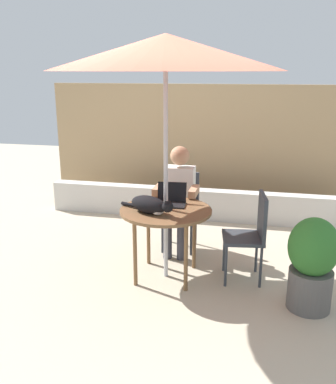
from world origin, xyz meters
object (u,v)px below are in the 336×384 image
cat (151,205)px  person_seated (179,194)px  patio_table (166,216)px  chair_empty (252,230)px  chair_occupied (181,204)px  potted_plant_near_fence (312,262)px  laptop (171,198)px  patio_umbrella (166,52)px

cat → person_seated: bearing=82.0°
person_seated → cat: bearing=-98.0°
person_seated → cat: (-0.12, -0.82, 0.11)m
patio_table → chair_empty: 0.87m
chair_occupied → potted_plant_near_fence: chair_occupied is taller
chair_empty → laptop: size_ratio=2.83×
cat → potted_plant_near_fence: 1.56m
person_seated → laptop: 0.49m
chair_occupied → potted_plant_near_fence: size_ratio=1.06×
laptop → cat: 0.36m
patio_umbrella → person_seated: size_ratio=1.92×
laptop → potted_plant_near_fence: 1.51m
chair_empty → person_seated: size_ratio=0.73×
cat → laptop: bearing=68.6°
chair_occupied → potted_plant_near_fence: bearing=-39.4°
chair_empty → laptop: 0.88m
chair_empty → potted_plant_near_fence: bearing=-39.4°
patio_table → potted_plant_near_fence: 1.45m
laptop → patio_umbrella: bearing=-95.6°
laptop → potted_plant_near_fence: laptop is taller
patio_table → chair_occupied: size_ratio=1.02×
patio_umbrella → potted_plant_near_fence: bearing=-13.0°
chair_empty → patio_umbrella: bearing=-171.9°
patio_table → person_seated: 0.66m
chair_occupied → cat: bearing=-96.7°
chair_empty → cat: size_ratio=1.51×
patio_umbrella → person_seated: 1.66m
patio_table → chair_empty: size_ratio=1.02×
chair_occupied → laptop: 0.69m
cat → patio_umbrella: bearing=53.5°
person_seated → patio_umbrella: bearing=-90.0°
potted_plant_near_fence → patio_table: bearing=167.0°
patio_table → cat: size_ratio=1.54×
chair_occupied → chair_empty: 1.10m
patio_table → patio_umbrella: bearing=0.0°
patio_umbrella → chair_occupied: 1.88m
laptop → cat: laptop is taller
chair_empty → cat: 1.05m
potted_plant_near_fence → person_seated: bearing=144.7°
patio_table → patio_umbrella: (0.00, 0.00, 1.56)m
cat → potted_plant_near_fence: cat is taller
chair_occupied → patio_table: bearing=-90.0°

